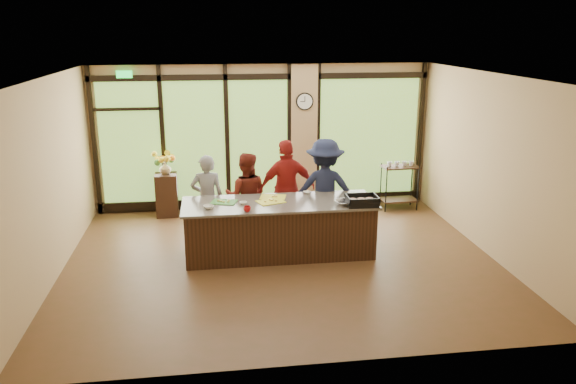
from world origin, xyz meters
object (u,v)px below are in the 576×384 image
object	(u,v)px
island_base	(279,229)
cook_left	(207,199)
cook_right	(325,189)
bar_cart	(399,180)
flower_stand	(167,195)
roasting_pan	(362,202)

from	to	relation	value
island_base	cook_left	bearing A→B (deg)	146.53
island_base	cook_left	distance (m)	1.46
island_base	cook_right	distance (m)	1.24
island_base	bar_cart	bearing A→B (deg)	37.31
island_base	flower_stand	bearing A→B (deg)	130.60
cook_right	roasting_pan	world-z (taller)	cook_right
roasting_pan	bar_cart	distance (m)	2.93
island_base	roasting_pan	bearing A→B (deg)	-14.81
roasting_pan	island_base	bearing A→B (deg)	168.23
island_base	flower_stand	xyz separation A→B (m)	(-2.01, 2.35, -0.00)
cook_left	roasting_pan	size ratio (longest dim) A/B	3.18
bar_cart	roasting_pan	bearing A→B (deg)	-123.14
cook_left	roasting_pan	world-z (taller)	cook_left
cook_right	bar_cart	bearing A→B (deg)	-133.34
cook_left	bar_cart	xyz separation A→B (m)	(4.00, 1.36, -0.18)
cook_left	flower_stand	world-z (taller)	cook_left
flower_stand	bar_cart	size ratio (longest dim) A/B	0.85
roasting_pan	bar_cart	bearing A→B (deg)	62.03
cook_left	flower_stand	bearing A→B (deg)	-64.69
cook_right	flower_stand	xyz separation A→B (m)	(-2.93, 1.66, -0.48)
cook_left	bar_cart	distance (m)	4.23
island_base	roasting_pan	distance (m)	1.46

